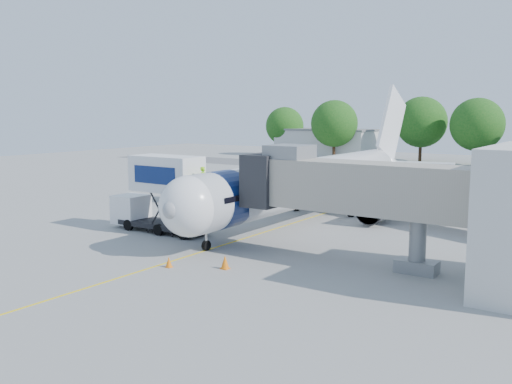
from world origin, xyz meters
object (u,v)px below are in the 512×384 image
Objects in this scene: catering_hiloader at (160,194)px; ground_tug at (97,257)px; aircraft at (313,181)px; jet_bridge at (342,187)px.

ground_tug is at bearing -65.63° from catering_hiloader.
aircraft is at bearing 97.30° from ground_tug.
aircraft is 13.77m from jet_bridge.
jet_bridge is 14.18m from ground_tug.
jet_bridge reaches higher than ground_tug.
catering_hiloader is at bearing -179.99° from jet_bridge.
jet_bridge is at bearing -54.30° from aircraft.
jet_bridge is 1.64× the size of catering_hiloader.
jet_bridge is (7.99, -11.12, 1.39)m from aircraft.
aircraft is at bearing 125.70° from jet_bridge.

